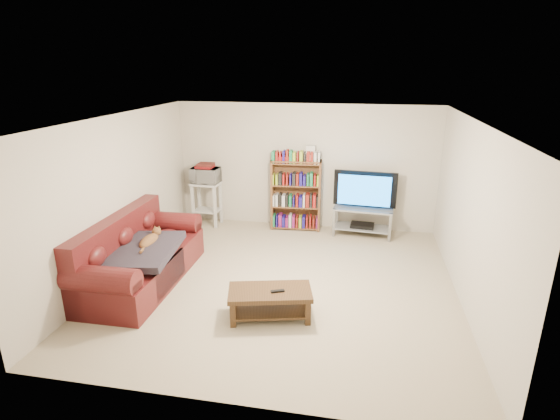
% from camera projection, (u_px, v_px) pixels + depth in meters
% --- Properties ---
extents(floor, '(5.00, 5.00, 0.00)m').
position_uv_depth(floor, '(282.00, 282.00, 6.49)').
color(floor, '#BFAF8E').
rests_on(floor, ground).
extents(ceiling, '(5.00, 5.00, 0.00)m').
position_uv_depth(ceiling, '(282.00, 119.00, 5.73)').
color(ceiling, white).
rests_on(ceiling, ground).
extents(wall_back, '(5.00, 0.00, 5.00)m').
position_uv_depth(wall_back, '(305.00, 167.00, 8.44)').
color(wall_back, beige).
rests_on(wall_back, ground).
extents(wall_front, '(5.00, 0.00, 5.00)m').
position_uv_depth(wall_front, '(230.00, 293.00, 3.78)').
color(wall_front, beige).
rests_on(wall_front, ground).
extents(wall_left, '(0.00, 5.00, 5.00)m').
position_uv_depth(wall_left, '(118.00, 196.00, 6.55)').
color(wall_left, beige).
rests_on(wall_left, ground).
extents(wall_right, '(0.00, 5.00, 5.00)m').
position_uv_depth(wall_right, '(470.00, 217.00, 5.68)').
color(wall_right, beige).
rests_on(wall_right, ground).
extents(sofa, '(1.02, 2.34, 1.00)m').
position_uv_depth(sofa, '(137.00, 260.00, 6.43)').
color(sofa, '#521516').
rests_on(sofa, floor).
extents(blanket, '(1.00, 1.24, 0.19)m').
position_uv_depth(blanket, '(143.00, 251.00, 6.18)').
color(blanket, '#2C2630').
rests_on(blanket, sofa).
extents(cat, '(0.26, 0.64, 0.19)m').
position_uv_depth(cat, '(149.00, 241.00, 6.35)').
color(cat, brown).
rests_on(cat, sofa).
extents(coffee_table, '(1.14, 0.75, 0.38)m').
position_uv_depth(coffee_table, '(270.00, 298.00, 5.53)').
color(coffee_table, '#3D2815').
rests_on(coffee_table, floor).
extents(remote, '(0.18, 0.11, 0.02)m').
position_uv_depth(remote, '(278.00, 291.00, 5.45)').
color(remote, black).
rests_on(remote, coffee_table).
extents(tv_stand, '(1.12, 0.58, 0.54)m').
position_uv_depth(tv_stand, '(363.00, 217.00, 8.19)').
color(tv_stand, '#999EA3').
rests_on(tv_stand, floor).
extents(television, '(1.17, 0.25, 0.67)m').
position_uv_depth(television, '(364.00, 190.00, 8.03)').
color(television, black).
rests_on(television, tv_stand).
extents(dvd_player, '(0.46, 0.34, 0.06)m').
position_uv_depth(dvd_player, '(362.00, 225.00, 8.25)').
color(dvd_player, black).
rests_on(dvd_player, tv_stand).
extents(bookshelf, '(0.97, 0.35, 1.37)m').
position_uv_depth(bookshelf, '(296.00, 194.00, 8.40)').
color(bookshelf, brown).
rests_on(bookshelf, floor).
extents(shelf_clutter, '(0.70, 0.25, 0.28)m').
position_uv_depth(shelf_clutter, '(302.00, 155.00, 8.16)').
color(shelf_clutter, silver).
rests_on(shelf_clutter, bookshelf).
extents(microwave_stand, '(0.57, 0.43, 0.87)m').
position_uv_depth(microwave_stand, '(207.00, 198.00, 8.68)').
color(microwave_stand, silver).
rests_on(microwave_stand, floor).
extents(microwave, '(0.56, 0.39, 0.30)m').
position_uv_depth(microwave, '(205.00, 175.00, 8.53)').
color(microwave, silver).
rests_on(microwave, microwave_stand).
extents(game_boxes, '(0.33, 0.29, 0.05)m').
position_uv_depth(game_boxes, '(205.00, 167.00, 8.48)').
color(game_boxes, maroon).
rests_on(game_boxes, microwave).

